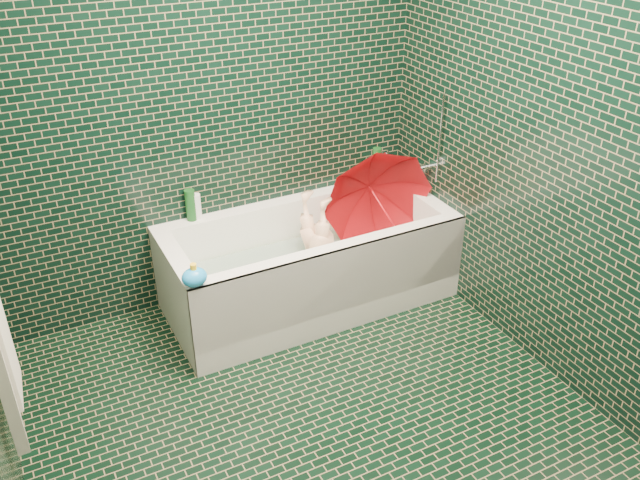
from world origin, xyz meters
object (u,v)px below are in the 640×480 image
bathtub (310,272)px  child (318,255)px  rubber_duck (364,175)px  bath_toy (194,277)px  umbrella (384,210)px

bathtub → child: (0.06, 0.01, 0.10)m
rubber_duck → bath_toy: size_ratio=0.82×
bathtub → child: bathtub is taller
child → umbrella: 0.48m
child → bath_toy: size_ratio=5.38×
bathtub → rubber_duck: bearing=31.5°
child → bath_toy: (-0.86, -0.34, 0.30)m
child → umbrella: size_ratio=1.21×
bathtub → umbrella: bearing=-8.9°
child → rubber_duck: 0.68m
bathtub → rubber_duck: rubber_duck is taller
child → bath_toy: bath_toy is taller
umbrella → bath_toy: umbrella is taller
umbrella → bathtub: bearing=-173.5°
bathtub → bath_toy: 0.95m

